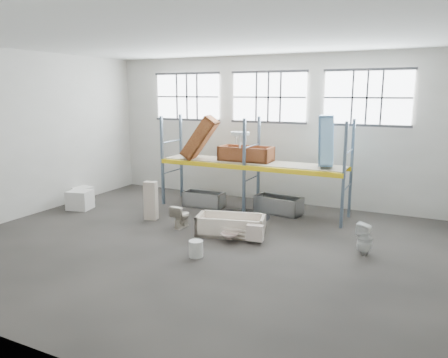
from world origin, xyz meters
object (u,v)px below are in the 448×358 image
Objects in this scene: toilet_white at (365,239)px; steel_tub_left at (204,199)px; cistern_tall at (151,201)px; blue_tub_upright at (326,140)px; steel_tub_right at (279,205)px; rust_tub_flat at (246,154)px; bucket at (196,249)px; bathtub_beige at (231,225)px; carton_near at (80,200)px; toilet_beige at (181,216)px.

steel_tub_left is at bearing -102.62° from toilet_white.
blue_tub_upright is at bearing 12.71° from cistern_tall.
rust_tub_flat is (-1.15, 0.04, 1.55)m from steel_tub_right.
bucket is at bearing -81.93° from rust_tub_flat.
blue_tub_upright is at bearing 65.13° from bucket.
toilet_white is (6.19, -0.13, -0.19)m from cistern_tall.
carton_near reaches higher than bathtub_beige.
toilet_white is 1.08× the size of carton_near.
steel_tub_right is at bearing 176.11° from blue_tub_upright.
toilet_beige is 0.45× the size of steel_tub_right.
cistern_tall reaches higher than steel_tub_left.
rust_tub_flat is at bearing 177.01° from blue_tub_upright.
bucket is (2.69, -2.00, -0.39)m from cistern_tall.
blue_tub_upright is (1.43, -0.10, 2.13)m from steel_tub_right.
toilet_beige is 3.14m from rust_tub_flat.
rust_tub_flat is at bearing 35.88° from cistern_tall.
bucket is at bearing -114.87° from blue_tub_upright.
cistern_tall is 3.38m from bucket.
toilet_white is at bearing -176.98° from toilet_beige.
blue_tub_upright is at bearing 17.19° from carton_near.
steel_tub_right reaches higher than steel_tub_left.
steel_tub_left is 1.87× the size of carton_near.
steel_tub_left is 2.12m from rust_tub_flat.
toilet_white is at bearing -56.91° from blue_tub_upright.
toilet_white reaches higher than toilet_beige.
bucket is at bearing -106.08° from bathtub_beige.
blue_tub_upright is at bearing 38.21° from bathtub_beige.
cistern_tall reaches higher than bucket.
steel_tub_left is (-2.05, 2.23, -0.02)m from bathtub_beige.
blue_tub_upright is (3.44, 2.50, 2.06)m from toilet_beige.
cistern_tall reaches higher than bathtub_beige.
blue_tub_upright reaches higher than toilet_beige.
toilet_beige is at bearing -108.09° from rust_tub_flat.
bathtub_beige is at bearing -1.59° from carton_near.
bucket is (1.48, -1.73, -0.14)m from toilet_beige.
cistern_tall is 0.80× the size of blue_tub_upright.
rust_tub_flat reaches higher than toilet_beige.
toilet_white is 1.99× the size of bucket.
bathtub_beige is 2.60m from steel_tub_right.
steel_tub_right is at bearing -126.37° from toilet_beige.
toilet_white is 0.58× the size of steel_tub_left.
cistern_tall is at bearing -154.38° from blue_tub_upright.
bucket is at bearing 131.92° from toilet_beige.
bathtub_beige is at bearing 87.99° from bucket.
carton_near reaches higher than bucket.
toilet_white is (3.44, 0.10, 0.12)m from bathtub_beige.
toilet_beige is at bearing 130.46° from bucket.
bathtub_beige is at bearing -177.02° from toilet_beige.
bathtub_beige is at bearing -127.72° from blue_tub_upright.
steel_tub_left is at bearing -165.11° from rust_tub_flat.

